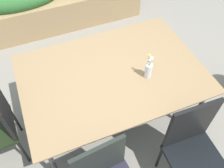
# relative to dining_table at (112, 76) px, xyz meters

# --- Properties ---
(ground_plane) EXTENTS (12.00, 12.00, 0.00)m
(ground_plane) POSITION_rel_dining_table_xyz_m (-0.06, 0.05, -0.71)
(ground_plane) COLOR gray
(dining_table) EXTENTS (1.72, 1.19, 0.75)m
(dining_table) POSITION_rel_dining_table_xyz_m (0.00, 0.00, 0.00)
(dining_table) COLOR #8C704C
(dining_table) RESTS_ON ground
(chair_near_right) EXTENTS (0.47, 0.47, 0.98)m
(chair_near_right) POSITION_rel_dining_table_xyz_m (0.39, -0.86, -0.17)
(chair_near_right) COLOR black
(chair_near_right) RESTS_ON ground
(flower_vase) EXTENTS (0.07, 0.07, 0.28)m
(flower_vase) POSITION_rel_dining_table_xyz_m (0.29, -0.16, 0.15)
(flower_vase) COLOR silver
(flower_vase) RESTS_ON dining_table
(planter_box) EXTENTS (2.48, 0.53, 0.81)m
(planter_box) POSITION_rel_dining_table_xyz_m (-0.05, 1.92, -0.33)
(planter_box) COLOR #9E7F56
(planter_box) RESTS_ON ground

